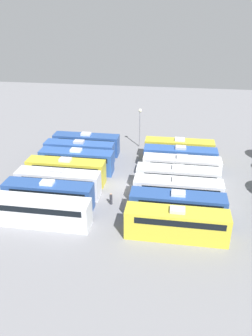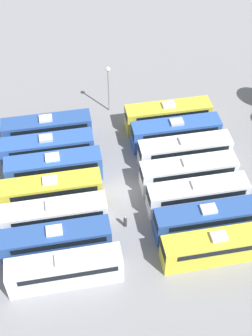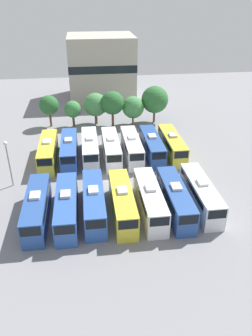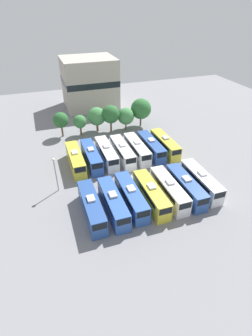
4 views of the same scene
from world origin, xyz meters
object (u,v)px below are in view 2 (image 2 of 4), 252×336
Objects in this scene: bus_3 at (52,191)px; bus_12 at (207,219)px; bus_4 at (55,215)px; bus_8 at (176,132)px; bus_5 at (56,240)px; light_pole at (108,81)px; bus_1 at (48,148)px; bus_11 at (198,195)px; bus_2 at (54,168)px; bus_6 at (65,270)px; bus_10 at (189,172)px; bus_13 at (217,246)px; worker_person at (125,222)px; bus_9 at (185,151)px; bus_7 at (168,115)px; bus_0 at (47,129)px.

bus_3 is 17.17m from bus_12.
bus_8 is at bearing 123.26° from bus_4.
bus_5 is 23.58m from light_pole.
bus_1 and bus_11 have the same top height.
bus_2 is at bearing 8.76° from bus_1.
bus_4 is 1.00× the size of bus_6.
bus_2 is 1.00× the size of bus_3.
bus_2 is 14.39m from light_pole.
bus_12 is (13.80, -0.24, 0.00)m from bus_8.
bus_1 is 1.00× the size of bus_8.
light_pole is at bearing -155.15° from bus_10.
bus_13 reaches higher than worker_person.
bus_4 is at bearing -113.75° from bus_13.
bus_5 is at bearing -57.74° from bus_9.
bus_7 is 17.37m from worker_person.
bus_8 is 3.43m from bus_9.
worker_person is (11.75, -8.58, -1.11)m from bus_8.
bus_13 is (17.27, -0.29, 0.00)m from bus_8.
bus_12 is at bearing 66.31° from bus_3.
bus_5 is at bearing -75.51° from worker_person.
bus_4 is 17.03m from bus_13.
bus_3 is 15.65m from bus_10.
bus_9 is (0.02, 15.67, 0.00)m from bus_2.
bus_6 is 6.87× the size of worker_person.
bus_7 is 6.87× the size of worker_person.
bus_3 is 18.78m from bus_13.
bus_8 is (-0.05, 15.96, 0.00)m from bus_1.
bus_5 is 19.18m from bus_9.
worker_person is at bearing -46.62° from bus_9.
bus_1 is at bearing -101.77° from bus_9.
bus_3 is 8.89m from worker_person.
bus_7 is at bearing -177.25° from bus_8.
bus_10 is (-6.76, 15.70, 0.00)m from bus_5.
bus_8 and bus_10 have the same top height.
bus_3 is 6.76m from bus_5.
bus_7 is at bearing 179.70° from bus_11.
bus_2 and bus_9 have the same top height.
bus_8 is 13.81m from bus_12.
bus_13 is at bearing 66.25° from bus_4.
bus_2 is 1.00× the size of bus_13.
bus_1 is 1.00× the size of bus_12.
bus_4 is 1.00× the size of bus_8.
bus_2 is 1.00× the size of bus_9.
bus_2 is 7.02m from bus_4.
bus_1 and bus_4 have the same top height.
bus_7 is 20.68m from bus_13.
bus_0 is 1.00× the size of bus_3.
bus_5 is at bearing -0.38° from bus_3.
bus_1 is 15.96m from bus_8.
worker_person is at bearing 32.25° from bus_1.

